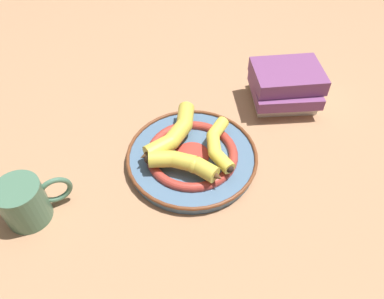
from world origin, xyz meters
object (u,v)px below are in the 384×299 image
(banana_c, at_px, (218,143))
(book_stack, at_px, (286,86))
(decorative_bowl, at_px, (192,156))
(banana_a, at_px, (185,164))
(banana_b, at_px, (174,133))
(coffee_mug, at_px, (25,202))

(banana_c, height_order, book_stack, book_stack)
(decorative_bowl, xyz_separation_m, banana_c, (0.05, -0.02, 0.03))
(decorative_bowl, distance_m, book_stack, 0.33)
(banana_a, relative_size, banana_b, 0.80)
(banana_c, distance_m, book_stack, 0.28)
(banana_b, relative_size, banana_c, 1.28)
(book_stack, bearing_deg, banana_c, -133.68)
(banana_a, bearing_deg, banana_b, -56.21)
(banana_c, xyz_separation_m, book_stack, (0.27, 0.06, 0.00))
(banana_b, xyz_separation_m, coffee_mug, (-0.34, 0.01, -0.00))
(book_stack, relative_size, coffee_mug, 1.56)
(banana_a, height_order, banana_c, banana_a)
(banana_a, xyz_separation_m, banana_c, (0.10, 0.01, -0.00))
(banana_c, xyz_separation_m, coffee_mug, (-0.41, 0.09, 0.00))
(banana_b, height_order, banana_c, banana_b)
(banana_c, bearing_deg, coffee_mug, -70.14)
(decorative_bowl, distance_m, banana_c, 0.07)
(decorative_bowl, relative_size, banana_c, 2.04)
(decorative_bowl, relative_size, banana_a, 1.98)
(decorative_bowl, height_order, banana_b, banana_b)
(book_stack, bearing_deg, banana_a, -135.30)
(banana_a, distance_m, banana_c, 0.10)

